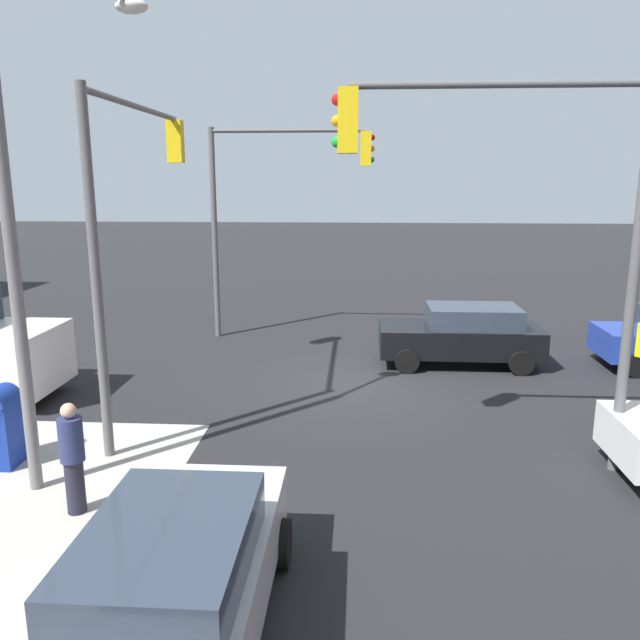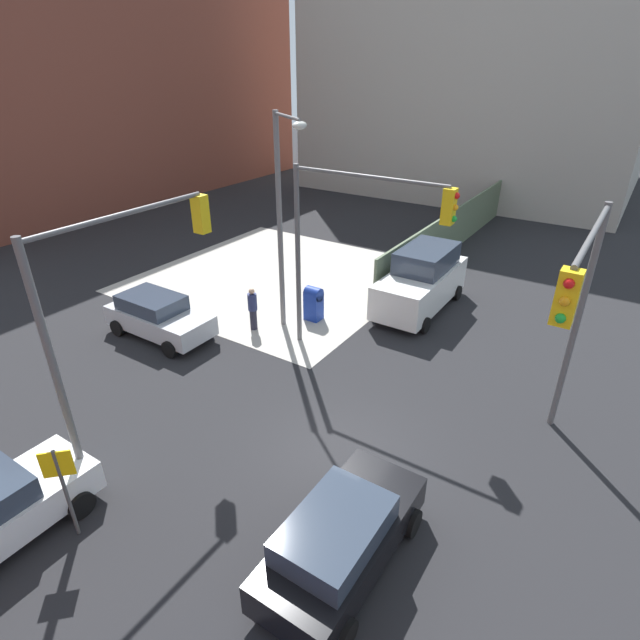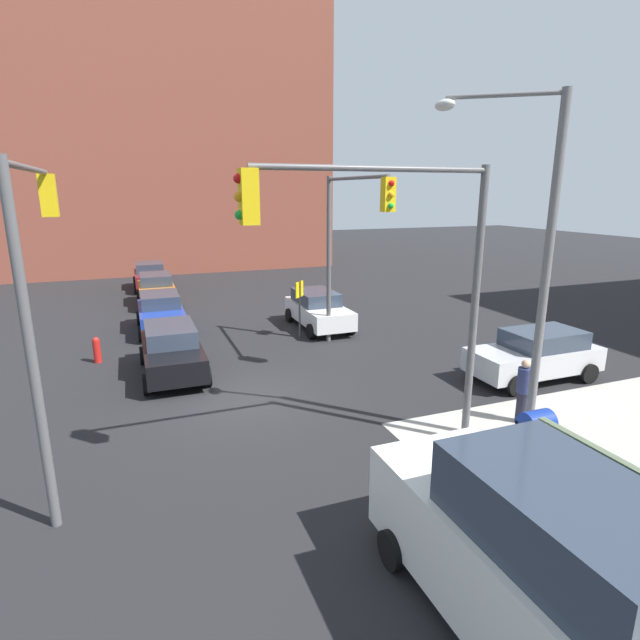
# 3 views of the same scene
# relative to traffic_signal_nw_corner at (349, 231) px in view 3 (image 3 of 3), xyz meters

# --- Properties ---
(ground_plane) EXTENTS (120.00, 120.00, 0.00)m
(ground_plane) POSITION_rel_traffic_signal_nw_corner_xyz_m (2.60, -4.50, -4.60)
(ground_plane) COLOR black
(building_brick_west) EXTENTS (16.00, 28.00, 21.84)m
(building_brick_west) POSITION_rel_traffic_signal_nw_corner_xyz_m (-29.40, -5.84, 6.31)
(building_brick_west) COLOR brown
(building_brick_west) RESTS_ON ground
(traffic_signal_nw_corner) EXTENTS (5.04, 0.36, 6.50)m
(traffic_signal_nw_corner) POSITION_rel_traffic_signal_nw_corner_xyz_m (0.00, 0.00, 0.00)
(traffic_signal_nw_corner) COLOR #59595B
(traffic_signal_nw_corner) RESTS_ON ground
(traffic_signal_se_corner) EXTENTS (5.04, 0.36, 6.50)m
(traffic_signal_se_corner) POSITION_rel_traffic_signal_nw_corner_xyz_m (5.19, -9.00, -0.00)
(traffic_signal_se_corner) COLOR #59595B
(traffic_signal_se_corner) RESTS_ON ground
(traffic_signal_ne_corner) EXTENTS (0.36, 5.55, 6.50)m
(traffic_signal_ne_corner) POSITION_rel_traffic_signal_nw_corner_xyz_m (7.10, -2.12, 0.03)
(traffic_signal_ne_corner) COLOR #59595B
(traffic_signal_ne_corner) RESTS_ON ground
(street_lamp_corner) EXTENTS (1.77, 2.24, 8.00)m
(street_lamp_corner) POSITION_rel_traffic_signal_nw_corner_xyz_m (7.58, 1.00, 0.10)
(street_lamp_corner) COLOR slate
(street_lamp_corner) RESTS_ON ground
(warning_sign_two_way) EXTENTS (0.48, 0.48, 2.40)m
(warning_sign_two_way) POSITION_rel_traffic_signal_nw_corner_xyz_m (-2.80, -0.93, -2.97)
(warning_sign_two_way) COLOR #4C4C4C
(warning_sign_two_way) RESTS_ON ground
(mailbox_blue) EXTENTS (0.56, 0.64, 1.43)m
(mailbox_blue) POSITION_rel_traffic_signal_nw_corner_xyz_m (8.80, 0.50, -3.84)
(mailbox_blue) COLOR navy
(mailbox_blue) RESTS_ON ground
(fire_hydrant) EXTENTS (0.26, 0.26, 0.94)m
(fire_hydrant) POSITION_rel_traffic_signal_nw_corner_xyz_m (-2.40, -8.70, -4.12)
(fire_hydrant) COLOR red
(fire_hydrant) RESTS_ON ground
(sedan_black) EXTENTS (4.31, 2.02, 1.62)m
(sedan_black) POSITION_rel_traffic_signal_nw_corner_xyz_m (-0.26, -6.28, -3.76)
(sedan_black) COLOR black
(sedan_black) RESTS_ON ground
(coupe_white) EXTENTS (4.40, 2.02, 1.62)m
(coupe_white) POSITION_rel_traffic_signal_nw_corner_xyz_m (-4.02, 0.34, -3.76)
(coupe_white) COLOR white
(coupe_white) RESTS_ON ground
(hatchback_silver) EXTENTS (2.02, 4.27, 1.62)m
(hatchback_silver) POSITION_rel_traffic_signal_nw_corner_xyz_m (4.43, 4.68, -3.76)
(hatchback_silver) COLOR #B7BABF
(hatchback_silver) RESTS_ON ground
(hatchback_maroon) EXTENTS (3.97, 2.02, 1.62)m
(hatchback_maroon) POSITION_rel_traffic_signal_nw_corner_xyz_m (-16.33, -6.23, -3.76)
(hatchback_maroon) COLOR maroon
(hatchback_maroon) RESTS_ON ground
(hatchback_blue) EXTENTS (4.03, 2.02, 1.62)m
(hatchback_blue) POSITION_rel_traffic_signal_nw_corner_xyz_m (-6.00, -6.26, -3.76)
(hatchback_blue) COLOR #1E389E
(hatchback_blue) RESTS_ON ground
(sedan_orange) EXTENTS (4.08, 2.02, 1.62)m
(sedan_orange) POSITION_rel_traffic_signal_nw_corner_xyz_m (-11.57, -6.12, -3.76)
(sedan_orange) COLOR orange
(sedan_orange) RESTS_ON ground
(van_white_delivery) EXTENTS (5.40, 2.32, 2.62)m
(van_white_delivery) POSITION_rel_traffic_signal_nw_corner_xyz_m (12.17, -2.70, -3.32)
(van_white_delivery) COLOR white
(van_white_delivery) RESTS_ON ground
(pedestrian_crossing) EXTENTS (0.36, 0.36, 1.75)m
(pedestrian_crossing) POSITION_rel_traffic_signal_nw_corner_xyz_m (6.80, 2.00, -3.69)
(pedestrian_crossing) COLOR navy
(pedestrian_crossing) RESTS_ON ground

